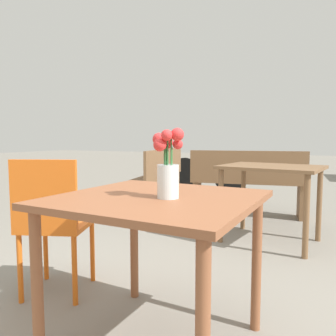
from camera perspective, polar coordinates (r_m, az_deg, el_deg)
The scene contains 7 objects.
table_front at distance 1.54m, azimuth -1.91°, elevation -8.62°, with size 0.90×0.88×0.74m.
flower_vase at distance 1.45m, azimuth -0.08°, elevation -0.02°, with size 0.15×0.14×0.31m.
cafe_chair at distance 2.18m, azimuth -19.52°, elevation -8.23°, with size 0.52×0.52×0.88m.
bench_near at distance 4.85m, azimuth -1.41°, elevation -1.12°, with size 0.71×1.87×0.85m.
bench_middle at distance 4.31m, azimuth 13.58°, elevation -2.31°, with size 1.48×0.62×0.85m.
table_back at distance 3.29m, azimuth 17.50°, elevation -1.64°, with size 0.98×0.81×0.74m.
bicycle at distance 6.19m, azimuth 6.80°, elevation -1.09°, with size 1.55×0.44×0.73m.
Camera 1 is at (0.72, -1.32, 1.00)m, focal length 35.00 mm.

